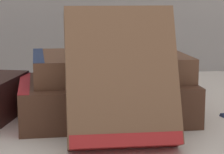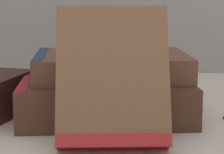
{
  "view_description": "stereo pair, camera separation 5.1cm",
  "coord_description": "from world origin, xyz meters",
  "px_view_note": "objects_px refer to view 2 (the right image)",
  "views": [
    {
      "loc": [
        -0.03,
        -0.49,
        0.15
      ],
      "look_at": [
        0.04,
        0.03,
        0.05
      ],
      "focal_mm": 75.0,
      "sensor_mm": 36.0,
      "label": 1
    },
    {
      "loc": [
        0.02,
        -0.49,
        0.15
      ],
      "look_at": [
        0.04,
        0.03,
        0.05
      ],
      "focal_mm": 75.0,
      "sensor_mm": 36.0,
      "label": 2
    }
  ],
  "objects_px": {
    "pocket_watch": "(128,53)",
    "book_flat_bottom": "(101,99)",
    "book_flat_top": "(107,66)",
    "book_leaning_front": "(113,82)",
    "reading_glasses": "(63,92)"
  },
  "relations": [
    {
      "from": "reading_glasses",
      "to": "pocket_watch",
      "type": "bearing_deg",
      "value": -65.37
    },
    {
      "from": "book_flat_bottom",
      "to": "book_flat_top",
      "type": "height_order",
      "value": "book_flat_top"
    },
    {
      "from": "book_leaning_front",
      "to": "reading_glasses",
      "type": "distance_m",
      "value": 0.25
    },
    {
      "from": "book_flat_top",
      "to": "book_leaning_front",
      "type": "relative_size",
      "value": 1.37
    },
    {
      "from": "book_flat_bottom",
      "to": "pocket_watch",
      "type": "bearing_deg",
      "value": -8.66
    },
    {
      "from": "book_flat_bottom",
      "to": "reading_glasses",
      "type": "height_order",
      "value": "book_flat_bottom"
    },
    {
      "from": "pocket_watch",
      "to": "reading_glasses",
      "type": "distance_m",
      "value": 0.18
    },
    {
      "from": "book_flat_bottom",
      "to": "book_leaning_front",
      "type": "height_order",
      "value": "book_leaning_front"
    },
    {
      "from": "book_leaning_front",
      "to": "reading_glasses",
      "type": "bearing_deg",
      "value": 105.78
    },
    {
      "from": "pocket_watch",
      "to": "reading_glasses",
      "type": "relative_size",
      "value": 0.54
    },
    {
      "from": "book_flat_top",
      "to": "pocket_watch",
      "type": "height_order",
      "value": "pocket_watch"
    },
    {
      "from": "book_flat_top",
      "to": "book_leaning_front",
      "type": "xyz_separation_m",
      "value": [
        0.0,
        -0.11,
        0.0
      ]
    },
    {
      "from": "pocket_watch",
      "to": "book_flat_bottom",
      "type": "bearing_deg",
      "value": 173.36
    },
    {
      "from": "reading_glasses",
      "to": "book_flat_bottom",
      "type": "bearing_deg",
      "value": -74.9
    },
    {
      "from": "book_flat_bottom",
      "to": "book_flat_top",
      "type": "xyz_separation_m",
      "value": [
        0.01,
        0.02,
        0.04
      ]
    }
  ]
}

